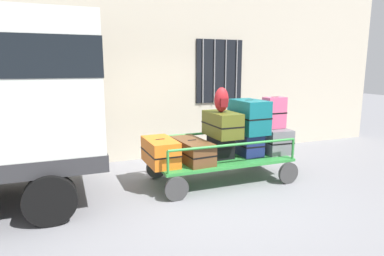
{
  "coord_description": "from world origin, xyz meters",
  "views": [
    {
      "loc": [
        -2.37,
        -4.89,
        2.12
      ],
      "look_at": [
        -0.28,
        0.43,
        1.05
      ],
      "focal_mm": 30.83,
      "sensor_mm": 36.0,
      "label": 1
    }
  ],
  "objects": [
    {
      "name": "cart_railing",
      "position": [
        0.3,
        0.43,
        0.77
      ],
      "size": [
        2.44,
        1.12,
        0.39
      ],
      "color": "#2D8438",
      "rests_on": "luggage_cart"
    },
    {
      "name": "ground_plane",
      "position": [
        0.0,
        0.0,
        0.0
      ],
      "size": [
        40.0,
        40.0,
        0.0
      ],
      "primitive_type": "plane",
      "color": "gray"
    },
    {
      "name": "suitcase_center_bottom",
      "position": [
        0.3,
        0.46,
        0.65
      ],
      "size": [
        0.4,
        0.46,
        0.41
      ],
      "color": "black",
      "rests_on": "luggage_cart"
    },
    {
      "name": "building_wall",
      "position": [
        0.01,
        2.56,
        2.5
      ],
      "size": [
        12.0,
        0.38,
        5.0
      ],
      "color": "#BCB29E",
      "rests_on": "ground"
    },
    {
      "name": "suitcase_right_middle",
      "position": [
        1.46,
        0.46,
        1.23
      ],
      "size": [
        0.43,
        0.28,
        0.61
      ],
      "color": "#CC4C72",
      "rests_on": "suitcase_right_bottom"
    },
    {
      "name": "luggage_cart",
      "position": [
        0.3,
        0.43,
        0.38
      ],
      "size": [
        2.56,
        1.25,
        0.45
      ],
      "color": "#2D8438",
      "rests_on": "ground"
    },
    {
      "name": "suitcase_right_bottom",
      "position": [
        1.46,
        0.42,
        0.68
      ],
      "size": [
        0.53,
        0.7,
        0.48
      ],
      "color": "slate",
      "rests_on": "luggage_cart"
    },
    {
      "name": "backpack",
      "position": [
        0.27,
        0.39,
        1.53
      ],
      "size": [
        0.27,
        0.22,
        0.44
      ],
      "color": "maroon",
      "rests_on": "suitcase_center_middle"
    },
    {
      "name": "suitcase_midright_bottom",
      "position": [
        0.88,
        0.45,
        0.66
      ],
      "size": [
        0.41,
        0.63,
        0.43
      ],
      "color": "navy",
      "rests_on": "luggage_cart"
    },
    {
      "name": "suitcase_midleft_bottom",
      "position": [
        -0.28,
        0.44,
        0.64
      ],
      "size": [
        0.54,
        1.07,
        0.38
      ],
      "color": "brown",
      "rests_on": "luggage_cart"
    },
    {
      "name": "suitcase_left_bottom",
      "position": [
        -0.86,
        0.46,
        0.67
      ],
      "size": [
        0.49,
        0.9,
        0.44
      ],
      "color": "orange",
      "rests_on": "luggage_cart"
    },
    {
      "name": "suitcase_center_middle",
      "position": [
        0.3,
        0.4,
        1.08
      ],
      "size": [
        0.48,
        0.83,
        0.45
      ],
      "color": "#4C5119",
      "rests_on": "suitcase_center_bottom"
    },
    {
      "name": "suitcase_midright_middle",
      "position": [
        0.88,
        0.45,
        1.19
      ],
      "size": [
        0.54,
        0.81,
        0.63
      ],
      "color": "#0F5960",
      "rests_on": "suitcase_midright_bottom"
    }
  ]
}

